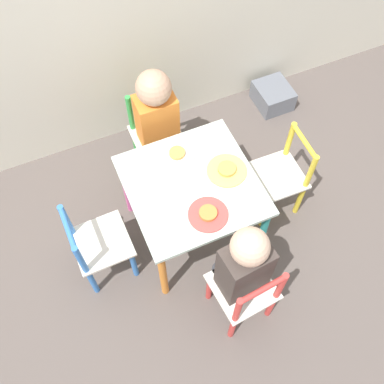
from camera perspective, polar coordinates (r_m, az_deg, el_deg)
The scene contains 12 objects.
ground_plane at distance 2.45m, azimuth 0.00°, elevation -4.85°, with size 6.00×6.00×0.00m, color #5B514C.
kids_table at distance 2.10m, azimuth 0.00°, elevation 0.01°, with size 0.58×0.58×0.47m.
chair_green at distance 2.49m, azimuth -4.53°, elevation 7.21°, with size 0.26×0.26×0.51m.
chair_red at distance 2.06m, azimuth 6.77°, elevation -12.51°, with size 0.28×0.28×0.51m.
chair_yellow at distance 2.37m, azimuth 11.16°, elevation 2.00°, with size 0.27×0.27×0.51m.
chair_blue at distance 2.18m, azimuth -11.96°, elevation -6.68°, with size 0.27×0.27×0.51m.
child_back at distance 2.29m, azimuth -4.34°, elevation 9.25°, with size 0.20×0.22×0.74m.
child_front at distance 1.91m, azimuth 6.35°, elevation -9.24°, with size 0.21×0.22×0.73m.
plate_back at distance 2.12m, azimuth -1.89°, elevation 4.82°, with size 0.17×0.17×0.03m.
plate_front at distance 1.95m, azimuth 2.05°, elevation -2.83°, with size 0.18×0.18×0.03m.
plate_right at distance 2.07m, azimuth 4.44°, elevation 2.78°, with size 0.19×0.19×0.03m.
storage_bin at distance 2.97m, azimuth 10.22°, elevation 11.94°, with size 0.21×0.23×0.14m.
Camera 1 is at (-0.43, -0.99, 2.19)m, focal length 42.00 mm.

